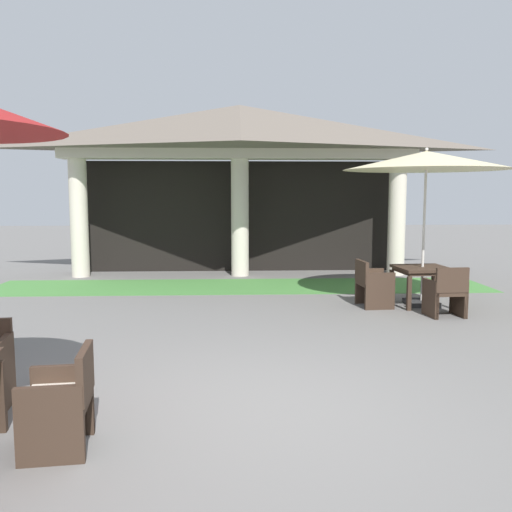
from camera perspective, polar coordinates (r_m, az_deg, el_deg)
ground_plane at (r=5.36m, az=-0.29°, el=-15.85°), size 60.00×60.00×0.00m
background_pavilion at (r=13.62m, az=-1.73°, el=11.83°), size 9.06×3.17×4.17m
lawn_strip at (r=12.04m, az=-1.56°, el=-3.18°), size 10.86×2.04×0.01m
patio_table_near_foreground at (r=10.40m, az=17.03°, el=-1.62°), size 0.98×0.98×0.71m
patio_umbrella_near_foreground at (r=10.31m, az=17.41°, el=9.39°), size 2.96×2.96×2.86m
patio_chair_near_foreground_south at (r=9.60m, az=19.27°, el=-3.68°), size 0.61×0.57×0.85m
patio_chair_near_foreground_west at (r=10.09m, az=12.12°, el=-2.89°), size 0.59×0.67×0.84m
patio_chair_mid_left_east at (r=4.75m, az=-19.76°, el=-14.26°), size 0.57×0.62×0.82m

